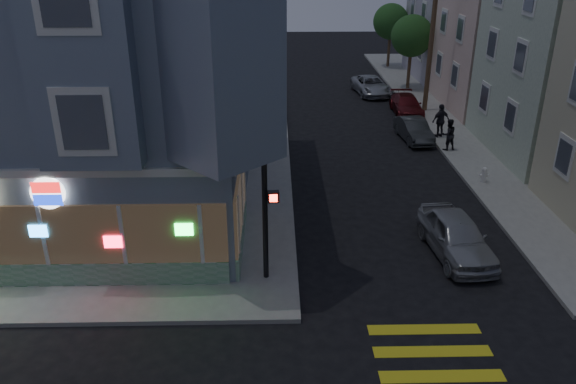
{
  "coord_description": "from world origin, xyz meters",
  "views": [
    {
      "loc": [
        2.32,
        -11.3,
        10.13
      ],
      "look_at": [
        2.7,
        5.56,
        2.61
      ],
      "focal_mm": 35.0,
      "sensor_mm": 36.0,
      "label": 1
    }
  ],
  "objects_px": {
    "pedestrian_b": "(441,121)",
    "pedestrian_a": "(448,135)",
    "parked_car_d": "(371,86)",
    "traffic_signal": "(265,175)",
    "parked_car_a": "(456,236)",
    "parked_car_c": "(407,105)",
    "utility_pole": "(432,37)",
    "fire_hydrant": "(484,174)",
    "parked_car_b": "(414,130)",
    "street_tree_far": "(391,22)",
    "street_tree_near": "(412,36)"
  },
  "relations": [
    {
      "from": "utility_pole",
      "to": "pedestrian_b",
      "type": "xyz_separation_m",
      "value": [
        -0.53,
        -5.49,
        -3.71
      ]
    },
    {
      "from": "pedestrian_a",
      "to": "parked_car_a",
      "type": "height_order",
      "value": "pedestrian_a"
    },
    {
      "from": "pedestrian_b",
      "to": "parked_car_b",
      "type": "relative_size",
      "value": 0.51
    },
    {
      "from": "street_tree_near",
      "to": "parked_car_c",
      "type": "xyz_separation_m",
      "value": [
        -1.5,
        -6.45,
        -3.33
      ]
    },
    {
      "from": "parked_car_b",
      "to": "fire_hydrant",
      "type": "bearing_deg",
      "value": -80.15
    },
    {
      "from": "parked_car_d",
      "to": "traffic_signal",
      "type": "distance_m",
      "value": 25.81
    },
    {
      "from": "street_tree_far",
      "to": "parked_car_a",
      "type": "bearing_deg",
      "value": -96.39
    },
    {
      "from": "pedestrian_b",
      "to": "fire_hydrant",
      "type": "bearing_deg",
      "value": 68.89
    },
    {
      "from": "parked_car_c",
      "to": "fire_hydrant",
      "type": "relative_size",
      "value": 5.86
    },
    {
      "from": "pedestrian_a",
      "to": "fire_hydrant",
      "type": "xyz_separation_m",
      "value": [
        0.44,
        -4.35,
        -0.45
      ]
    },
    {
      "from": "pedestrian_b",
      "to": "traffic_signal",
      "type": "height_order",
      "value": "traffic_signal"
    },
    {
      "from": "fire_hydrant",
      "to": "pedestrian_a",
      "type": "bearing_deg",
      "value": 95.79
    },
    {
      "from": "street_tree_far",
      "to": "parked_car_b",
      "type": "distance_m",
      "value": 20.06
    },
    {
      "from": "parked_car_c",
      "to": "traffic_signal",
      "type": "relative_size",
      "value": 0.77
    },
    {
      "from": "street_tree_far",
      "to": "pedestrian_b",
      "type": "xyz_separation_m",
      "value": [
        -0.73,
        -19.49,
        -2.85
      ]
    },
    {
      "from": "parked_car_b",
      "to": "parked_car_d",
      "type": "relative_size",
      "value": 0.8
    },
    {
      "from": "pedestrian_b",
      "to": "parked_car_d",
      "type": "distance_m",
      "value": 10.48
    },
    {
      "from": "parked_car_b",
      "to": "fire_hydrant",
      "type": "xyz_separation_m",
      "value": [
        1.76,
        -6.34,
        -0.08
      ]
    },
    {
      "from": "parked_car_c",
      "to": "fire_hydrant",
      "type": "height_order",
      "value": "parked_car_c"
    },
    {
      "from": "parked_car_c",
      "to": "traffic_signal",
      "type": "bearing_deg",
      "value": -113.62
    },
    {
      "from": "pedestrian_a",
      "to": "pedestrian_b",
      "type": "height_order",
      "value": "pedestrian_b"
    },
    {
      "from": "pedestrian_a",
      "to": "parked_car_b",
      "type": "relative_size",
      "value": 0.45
    },
    {
      "from": "pedestrian_b",
      "to": "parked_car_a",
      "type": "bearing_deg",
      "value": 53.73
    },
    {
      "from": "parked_car_d",
      "to": "traffic_signal",
      "type": "bearing_deg",
      "value": -113.47
    },
    {
      "from": "utility_pole",
      "to": "pedestrian_a",
      "type": "bearing_deg",
      "value": -95.24
    },
    {
      "from": "parked_car_d",
      "to": "pedestrian_a",
      "type": "bearing_deg",
      "value": -87.58
    },
    {
      "from": "utility_pole",
      "to": "parked_car_c",
      "type": "bearing_deg",
      "value": -160.84
    },
    {
      "from": "street_tree_far",
      "to": "parked_car_a",
      "type": "relative_size",
      "value": 1.23
    },
    {
      "from": "parked_car_b",
      "to": "traffic_signal",
      "type": "distance_m",
      "value": 16.58
    },
    {
      "from": "parked_car_b",
      "to": "fire_hydrant",
      "type": "relative_size",
      "value": 5.2
    },
    {
      "from": "street_tree_far",
      "to": "traffic_signal",
      "type": "height_order",
      "value": "traffic_signal"
    },
    {
      "from": "street_tree_near",
      "to": "pedestrian_a",
      "type": "relative_size",
      "value": 3.21
    },
    {
      "from": "utility_pole",
      "to": "parked_car_d",
      "type": "bearing_deg",
      "value": 120.12
    },
    {
      "from": "pedestrian_b",
      "to": "parked_car_b",
      "type": "height_order",
      "value": "pedestrian_b"
    },
    {
      "from": "street_tree_far",
      "to": "fire_hydrant",
      "type": "distance_m",
      "value": 26.22
    },
    {
      "from": "parked_car_b",
      "to": "parked_car_d",
      "type": "xyz_separation_m",
      "value": [
        -0.73,
        10.4,
        0.03
      ]
    },
    {
      "from": "traffic_signal",
      "to": "fire_hydrant",
      "type": "xyz_separation_m",
      "value": [
        9.76,
        7.83,
        -3.25
      ]
    },
    {
      "from": "parked_car_c",
      "to": "parked_car_d",
      "type": "xyz_separation_m",
      "value": [
        -1.46,
        5.2,
        0.04
      ]
    },
    {
      "from": "pedestrian_a",
      "to": "pedestrian_b",
      "type": "xyz_separation_m",
      "value": [
        0.17,
        2.15,
        0.11
      ]
    },
    {
      "from": "pedestrian_a",
      "to": "traffic_signal",
      "type": "relative_size",
      "value": 0.31
    },
    {
      "from": "pedestrian_b",
      "to": "parked_car_d",
      "type": "relative_size",
      "value": 0.41
    },
    {
      "from": "pedestrian_b",
      "to": "fire_hydrant",
      "type": "height_order",
      "value": "pedestrian_b"
    },
    {
      "from": "parked_car_c",
      "to": "parked_car_d",
      "type": "distance_m",
      "value": 5.4
    },
    {
      "from": "traffic_signal",
      "to": "pedestrian_a",
      "type": "bearing_deg",
      "value": 46.65
    },
    {
      "from": "pedestrian_b",
      "to": "pedestrian_a",
      "type": "bearing_deg",
      "value": 61.98
    },
    {
      "from": "utility_pole",
      "to": "parked_car_a",
      "type": "distance_m",
      "value": 18.9
    },
    {
      "from": "parked_car_c",
      "to": "parked_car_d",
      "type": "height_order",
      "value": "parked_car_d"
    },
    {
      "from": "traffic_signal",
      "to": "parked_car_c",
      "type": "bearing_deg",
      "value": 59.83
    },
    {
      "from": "parked_car_a",
      "to": "traffic_signal",
      "type": "relative_size",
      "value": 0.8
    },
    {
      "from": "street_tree_near",
      "to": "parked_car_d",
      "type": "relative_size",
      "value": 1.16
    }
  ]
}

